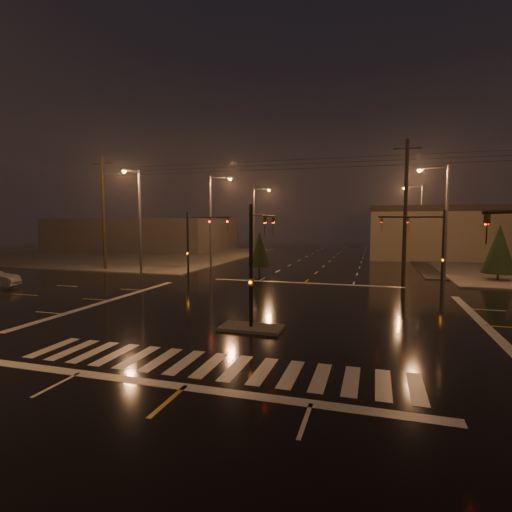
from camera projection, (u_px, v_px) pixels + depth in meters
The scene contains 19 objects.
ground at pixel (272, 311), 23.04m from camera, with size 140.00×140.00×0.00m, color black.
sidewalk_nw at pixel (129, 255), 60.25m from camera, with size 36.00×36.00×0.12m, color #45433E.
median_island at pixel (251, 328), 19.22m from camera, with size 3.00×1.60×0.15m, color #45433E.
crosswalk at pixel (210, 365), 14.45m from camera, with size 15.00×2.60×0.01m, color beige.
stop_bar_near at pixel (184, 387), 12.55m from camera, with size 16.00×0.50×0.01m, color beige.
stop_bar_far at pixel (304, 283), 33.54m from camera, with size 16.00×0.50×0.01m, color beige.
commercial_block at pixel (144, 234), 72.89m from camera, with size 30.00×18.00×5.60m, color #463F3D.
signal_mast_median at pixel (257, 250), 19.78m from camera, with size 0.25×4.59×6.00m.
signal_mast_ne at pixel (429, 240), 29.66m from camera, with size 4.84×1.86×6.00m.
signal_mast_nw at pixel (196, 237), 35.10m from camera, with size 4.84×1.86×6.00m.
streetlight_1 at pixel (213, 215), 42.91m from camera, with size 2.77×0.32×10.00m.
streetlight_2 at pixel (256, 217), 58.17m from camera, with size 2.77×0.32×10.00m.
streetlight_3 at pixel (443, 214), 34.60m from camera, with size 2.77×0.32×10.00m.
streetlight_4 at pixel (419, 216), 53.68m from camera, with size 2.77×0.32×10.00m.
streetlight_5 at pixel (138, 215), 37.78m from camera, with size 0.32×2.77×10.00m.
utility_pole_0 at pixel (104, 212), 42.16m from camera, with size 2.20×0.32×12.00m.
utility_pole_1 at pixel (405, 210), 33.57m from camera, with size 2.20×0.32×12.00m.
conifer_0 at pixel (499, 249), 34.33m from camera, with size 2.71×2.71×4.93m.
conifer_3 at pixel (259, 249), 39.49m from camera, with size 2.17×2.17×4.09m.
Camera 1 is at (5.64, -21.98, 5.22)m, focal length 28.00 mm.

